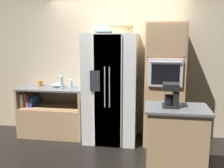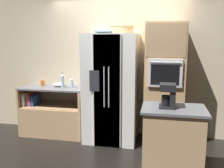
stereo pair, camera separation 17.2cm
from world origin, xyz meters
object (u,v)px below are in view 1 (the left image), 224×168
(wall_oven, at_px, (164,84))
(mug, at_px, (40,83))
(wicker_basket, at_px, (121,29))
(bottle_short, at_px, (71,83))
(bottle_tall, at_px, (62,81))
(coffee_maker, at_px, (172,94))
(refrigerator, at_px, (111,88))
(fruit_bowl, at_px, (103,31))
(mixing_bowl, at_px, (58,85))

(wall_oven, xyz_separation_m, mug, (-2.30, 0.11, -0.07))
(wicker_basket, distance_m, bottle_short, 1.32)
(wall_oven, bearing_deg, bottle_tall, -177.65)
(wall_oven, distance_m, coffee_maker, 1.14)
(bottle_tall, height_order, bottle_short, bottle_tall)
(refrigerator, distance_m, coffee_maker, 1.47)
(wicker_basket, height_order, mug, wicker_basket)
(fruit_bowl, height_order, coffee_maker, fruit_bowl)
(wicker_basket, distance_m, fruit_bowl, 0.33)
(bottle_short, distance_m, mug, 0.65)
(bottle_short, bearing_deg, coffee_maker, -33.62)
(refrigerator, height_order, bottle_tall, refrigerator)
(mixing_bowl, bearing_deg, mug, 179.62)
(wall_oven, relative_size, bottle_tall, 6.64)
(bottle_tall, relative_size, mixing_bowl, 1.33)
(refrigerator, height_order, fruit_bowl, fruit_bowl)
(wicker_basket, xyz_separation_m, fruit_bowl, (-0.30, -0.11, -0.04))
(bottle_short, bearing_deg, wicker_basket, 2.61)
(wicker_basket, height_order, mixing_bowl, wicker_basket)
(bottle_tall, bearing_deg, mixing_bowl, 128.60)
(wicker_basket, bearing_deg, mixing_bowl, 176.60)
(refrigerator, distance_m, mixing_bowl, 1.05)
(wall_oven, bearing_deg, wicker_basket, 177.18)
(mug, bearing_deg, refrigerator, -6.34)
(fruit_bowl, distance_m, mixing_bowl, 1.34)
(wall_oven, height_order, bottle_tall, wall_oven)
(wicker_basket, height_order, coffee_maker, wicker_basket)
(bottle_short, bearing_deg, wall_oven, 0.18)
(mug, bearing_deg, wall_oven, -2.75)
(refrigerator, distance_m, fruit_bowl, 0.99)
(bottle_tall, bearing_deg, wall_oven, 2.35)
(refrigerator, xyz_separation_m, coffee_maker, (0.96, -1.09, 0.17))
(bottle_short, height_order, coffee_maker, coffee_maker)
(mug, distance_m, mixing_bowl, 0.35)
(refrigerator, relative_size, wall_oven, 0.92)
(refrigerator, bearing_deg, bottle_short, 177.04)
(wall_oven, height_order, fruit_bowl, wall_oven)
(bottle_short, relative_size, coffee_maker, 0.70)
(bottle_tall, xyz_separation_m, bottle_short, (0.15, 0.07, -0.04))
(fruit_bowl, bearing_deg, mixing_bowl, 168.54)
(coffee_maker, bearing_deg, refrigerator, 131.23)
(wicker_basket, distance_m, bottle_tall, 1.41)
(fruit_bowl, relative_size, mixing_bowl, 1.35)
(mug, bearing_deg, wicker_basket, -2.72)
(refrigerator, xyz_separation_m, fruit_bowl, (-0.13, -0.03, 0.98))
(refrigerator, relative_size, mug, 16.00)
(wicker_basket, relative_size, bottle_short, 1.94)
(coffee_maker, bearing_deg, fruit_bowl, 135.81)
(wicker_basket, relative_size, mug, 3.47)
(coffee_maker, bearing_deg, bottle_short, 146.38)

